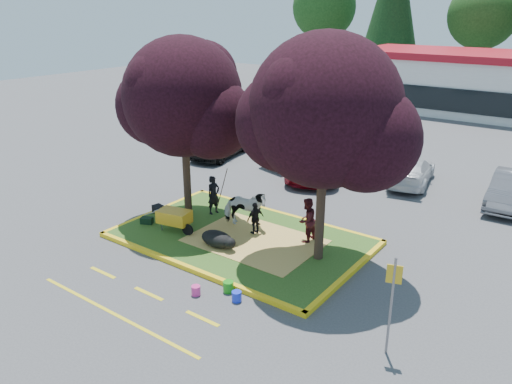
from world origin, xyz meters
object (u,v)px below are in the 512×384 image
Objects in this scene: handler at (214,195)px; bucket_blue at (237,296)px; wheelbarrow at (175,217)px; sign_post at (392,296)px; calf at (217,239)px; cow at (245,208)px; bucket_green at (228,287)px; car_black at (222,141)px; car_silver at (305,148)px; bucket_pink at (196,290)px.

bucket_blue is (4.28, -4.06, -0.74)m from handler.
sign_post is (8.45, -1.71, 0.84)m from wheelbarrow.
handler is (-1.91, 2.07, 0.47)m from calf.
cow is at bearing 135.04° from sign_post.
bucket_green is at bearing -123.50° from handler.
bucket_blue is 14.21m from car_black.
car_black is (-7.00, 8.67, 0.37)m from calf.
handler is at bearing 138.41° from sign_post.
wheelbarrow reaches higher than bucket_green.
wheelbarrow is (-0.05, -2.02, -0.21)m from handler.
car_black is (-8.88, 10.43, 0.62)m from bucket_green.
cow is 0.34× the size of car_silver.
bucket_blue is at bearing -121.79° from handler.
bucket_blue is (1.10, 0.42, 0.01)m from bucket_pink.
cow is 0.79× the size of wheelbarrow.
bucket_pink is (-0.62, -0.66, -0.02)m from bucket_green.
cow is 1.08× the size of handler.
handler is 0.60× the size of sign_post.
wheelbarrow is 7.31× the size of bucket_pink.
bucket_green is (1.88, -1.75, -0.25)m from calf.
car_black is (-8.26, 11.08, 0.64)m from bucket_pink.
bucket_blue is at bearing -57.89° from car_black.
wheelbarrow is 0.44× the size of car_black.
calf is 2.58m from bucket_green.
cow is 1.32× the size of calf.
car_black is at bearing 126.70° from bucket_pink.
handler is at bearing 111.25° from car_silver.
bucket_pink is at bearing -62.49° from car_black.
calf is 6.78m from sign_post.
cow reaches higher than bucket_green.
car_silver is (-9.24, 11.80, -0.73)m from sign_post.
cow is 1.69m from handler.
bucket_green is at bearing 46.55° from bucket_pink.
cow is at bearing 120.78° from bucket_green.
wheelbarrow is at bearing -169.72° from handler.
calf reaches higher than bucket_green.
sign_post reaches higher than cow.
bucket_pink is at bearing -48.36° from wheelbarrow.
bucket_green is at bearing 163.59° from sign_post.
bucket_green is 12.79m from car_silver.
handler reaches higher than bucket_blue.
bucket_green is at bearing 126.58° from car_silver.
handler is at bearing 125.27° from bucket_pink.
car_silver is (-2.51, 8.33, -0.04)m from cow.
bucket_green reaches higher than bucket_pink.
cow is 8.70m from car_silver.
sign_post is 5.46m from bucket_pink.
calf is at bearing 148.03° from sign_post.
wheelbarrow is 4.28m from bucket_green.
car_black is (-6.76, 6.85, -0.04)m from cow.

